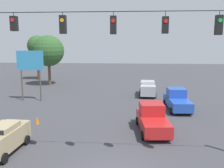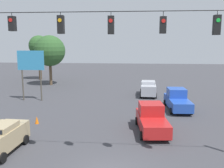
% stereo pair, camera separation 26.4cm
% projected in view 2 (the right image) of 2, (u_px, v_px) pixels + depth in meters
% --- Properties ---
extents(overhead_signal_span, '(19.70, 0.38, 8.94)m').
position_uv_depth(overhead_signal_span, '(112.00, 60.00, 13.25)').
color(overhead_signal_span, '#939399').
rests_on(overhead_signal_span, ground_plane).
extents(sedan_tan_parked_shoulder, '(2.18, 4.33, 1.86)m').
position_uv_depth(sedan_tan_parked_shoulder, '(1.00, 137.00, 15.69)').
color(sedan_tan_parked_shoulder, tan).
rests_on(sedan_tan_parked_shoulder, ground_plane).
extents(pickup_truck_blue_oncoming_far, '(2.36, 5.41, 2.12)m').
position_uv_depth(pickup_truck_blue_oncoming_far, '(177.00, 100.00, 25.81)').
color(pickup_truck_blue_oncoming_far, '#234CB2').
rests_on(pickup_truck_blue_oncoming_far, ground_plane).
extents(sedan_silver_oncoming_deep, '(2.19, 4.54, 1.93)m').
position_uv_depth(sedan_silver_oncoming_deep, '(148.00, 88.00, 32.33)').
color(sedan_silver_oncoming_deep, '#A8AAB2').
rests_on(sedan_silver_oncoming_deep, ground_plane).
extents(pickup_truck_red_crossing_near, '(2.56, 5.35, 2.12)m').
position_uv_depth(pickup_truck_red_crossing_near, '(152.00, 119.00, 19.48)').
color(pickup_truck_red_crossing_near, red).
rests_on(pickup_truck_red_crossing_near, ground_plane).
extents(traffic_cone_nearest, '(0.33, 0.33, 0.65)m').
position_uv_depth(traffic_cone_nearest, '(13.00, 142.00, 16.56)').
color(traffic_cone_nearest, orange).
rests_on(traffic_cone_nearest, ground_plane).
extents(traffic_cone_second, '(0.33, 0.33, 0.65)m').
position_uv_depth(traffic_cone_second, '(26.00, 130.00, 18.86)').
color(traffic_cone_second, orange).
rests_on(traffic_cone_second, ground_plane).
extents(traffic_cone_third, '(0.33, 0.33, 0.65)m').
position_uv_depth(traffic_cone_third, '(37.00, 120.00, 21.30)').
color(traffic_cone_third, orange).
rests_on(traffic_cone_third, ground_plane).
extents(roadside_billboard, '(3.19, 0.16, 5.93)m').
position_uv_depth(roadside_billboard, '(31.00, 65.00, 29.22)').
color(roadside_billboard, '#4C473D').
rests_on(roadside_billboard, ground_plane).
extents(tree_horizon_left, '(4.93, 4.93, 8.00)m').
position_uv_depth(tree_horizon_left, '(50.00, 51.00, 39.90)').
color(tree_horizon_left, brown).
rests_on(tree_horizon_left, ground_plane).
extents(tree_horizon_right, '(3.71, 3.71, 8.14)m').
position_uv_depth(tree_horizon_right, '(39.00, 46.00, 45.71)').
color(tree_horizon_right, '#4C3823').
rests_on(tree_horizon_right, ground_plane).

